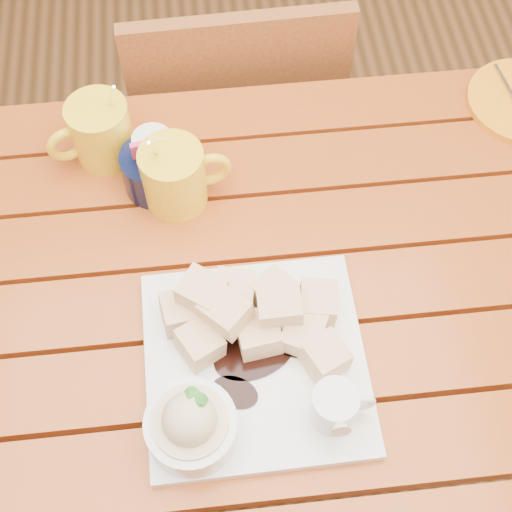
{
  "coord_description": "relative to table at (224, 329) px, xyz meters",
  "views": [
    {
      "loc": [
        -0.0,
        -0.46,
        1.65
      ],
      "look_at": [
        0.05,
        0.02,
        0.82
      ],
      "focal_mm": 50.0,
      "sensor_mm": 36.0,
      "label": 1
    }
  ],
  "objects": [
    {
      "name": "table",
      "position": [
        0.0,
        0.0,
        0.0
      ],
      "size": [
        1.2,
        0.79,
        0.75
      ],
      "color": "#924012",
      "rests_on": "ground"
    },
    {
      "name": "coffee_mug_right",
      "position": [
        -0.05,
        0.18,
        0.16
      ],
      "size": [
        0.14,
        0.1,
        0.16
      ],
      "rotation": [
        0.0,
        0.0,
        0.14
      ],
      "color": "yellow",
      "rests_on": "table"
    },
    {
      "name": "cream_pitcher",
      "position": [
        -0.08,
        0.24,
        0.15
      ],
      "size": [
        0.09,
        0.07,
        0.07
      ],
      "rotation": [
        0.0,
        0.0,
        -0.16
      ],
      "color": "white",
      "rests_on": "table"
    },
    {
      "name": "dessert_plate",
      "position": [
        0.02,
        -0.12,
        0.14
      ],
      "size": [
        0.29,
        0.29,
        0.12
      ],
      "rotation": [
        0.0,
        0.0,
        0.01
      ],
      "color": "white",
      "rests_on": "table"
    },
    {
      "name": "ground",
      "position": [
        0.0,
        -0.0,
        -0.64
      ],
      "size": [
        5.0,
        5.0,
        0.0
      ],
      "primitive_type": "plane",
      "color": "#4E3116",
      "rests_on": "ground"
    },
    {
      "name": "chair_far",
      "position": [
        0.07,
        0.56,
        -0.17
      ],
      "size": [
        0.41,
        0.41,
        0.85
      ],
      "rotation": [
        0.0,
        0.0,
        3.17
      ],
      "color": "brown",
      "rests_on": "ground"
    },
    {
      "name": "coffee_mug_left",
      "position": [
        -0.16,
        0.28,
        0.16
      ],
      "size": [
        0.13,
        0.09,
        0.16
      ],
      "rotation": [
        0.0,
        0.0,
        0.37
      ],
      "color": "yellow",
      "rests_on": "table"
    },
    {
      "name": "sugar_caddy",
      "position": [
        -0.08,
        0.21,
        0.15
      ],
      "size": [
        0.1,
        0.1,
        0.11
      ],
      "color": "black",
      "rests_on": "table"
    }
  ]
}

